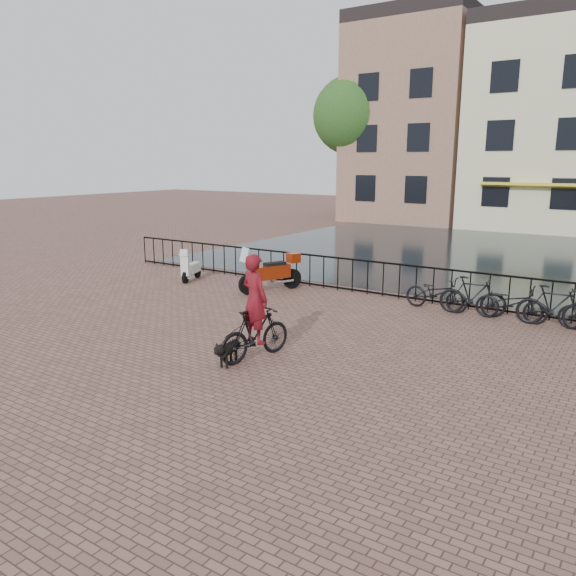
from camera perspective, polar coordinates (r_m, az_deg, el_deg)
The scene contains 14 objects.
ground at distance 10.21m, azimuth -9.51°, elevation -9.73°, with size 100.00×100.00×0.00m, color brown.
canal_water at distance 25.28m, azimuth 18.30°, elevation 3.34°, with size 20.00×20.00×0.00m, color black.
railing at distance 16.54m, azimuth 9.65°, elevation 0.85°, with size 20.00×0.05×1.02m.
canal_house_left at distance 39.48m, azimuth 13.30°, elevation 16.15°, with size 7.50×9.00×12.80m.
canal_house_mid at distance 37.36m, azimuth 25.19°, elevation 14.75°, with size 8.00×9.50×11.80m.
tree_far_left at distance 38.19m, azimuth 6.52°, elevation 17.02°, with size 5.04×5.04×9.27m.
cyclist at distance 11.08m, azimuth -3.37°, elevation -2.59°, with size 0.92×1.89×2.48m.
dog at distance 10.98m, azimuth -6.05°, elevation -6.46°, with size 0.38×0.83×0.54m.
motorcycle at distance 16.90m, azimuth -1.78°, elevation 2.04°, with size 1.26×2.05×1.45m.
scooter at distance 18.78m, azimuth -9.80°, elevation 2.49°, with size 0.74×1.28×1.15m.
parked_bike_0 at distance 15.37m, azimuth 14.84°, elevation -0.52°, with size 0.60×1.72×0.90m, color black.
parked_bike_1 at distance 15.09m, azimuth 18.26°, elevation -0.79°, with size 0.47×1.66×1.00m, color black.
parked_bike_2 at distance 14.89m, azimuth 21.75°, elevation -1.43°, with size 0.60×1.72×0.90m, color black.
parked_bike_3 at distance 14.73m, azimuth 25.37°, elevation -1.72°, with size 0.47×1.66×1.00m, color black.
Camera 1 is at (6.53, -6.81, 3.88)m, focal length 35.00 mm.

